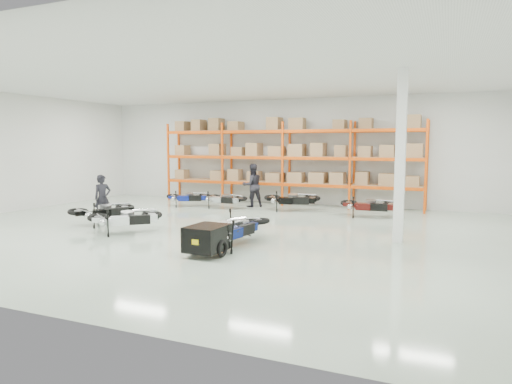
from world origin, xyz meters
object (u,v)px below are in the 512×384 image
at_px(moto_back_b, 224,196).
at_px(moto_back_c, 292,196).
at_px(moto_touring_right, 237,221).
at_px(person_back, 252,185).
at_px(moto_black_far_left, 105,207).
at_px(moto_back_a, 188,195).
at_px(moto_blue_centre, 228,225).
at_px(person_left, 103,198).
at_px(moto_silver_left, 126,214).
at_px(moto_back_d, 369,202).
at_px(trailer, 207,238).

relative_size(moto_back_b, moto_back_c, 0.86).
relative_size(moto_touring_right, person_back, 1.03).
height_order(moto_black_far_left, moto_back_a, moto_black_far_left).
bearing_deg(person_back, moto_blue_centre, 65.69).
bearing_deg(person_left, moto_silver_left, -96.88).
distance_m(moto_back_a, moto_back_d, 7.41).
relative_size(moto_blue_centre, person_back, 1.05).
bearing_deg(moto_silver_left, moto_back_d, -88.39).
bearing_deg(moto_silver_left, trailer, -154.60).
bearing_deg(moto_blue_centre, person_back, -59.87).
distance_m(moto_silver_left, moto_back_b, 5.70).
relative_size(moto_black_far_left, trailer, 1.10).
distance_m(moto_black_far_left, moto_back_a, 4.83).
bearing_deg(moto_blue_centre, moto_back_c, -73.92).
bearing_deg(moto_back_b, person_back, -36.36).
relative_size(trailer, moto_back_b, 1.04).
relative_size(moto_touring_right, moto_back_d, 1.03).
xyz_separation_m(moto_back_a, moto_back_d, (7.41, 0.02, 0.06)).
xyz_separation_m(moto_blue_centre, trailer, (-0.06, -0.97, -0.16)).
bearing_deg(moto_back_c, person_left, 119.45).
bearing_deg(moto_back_c, moto_touring_right, 170.87).
height_order(moto_back_a, moto_back_c, moto_back_c).
height_order(moto_silver_left, moto_back_b, moto_silver_left).
height_order(moto_touring_right, moto_back_d, moto_touring_right).
xyz_separation_m(moto_blue_centre, moto_touring_right, (-0.06, 0.62, -0.01)).
xyz_separation_m(moto_black_far_left, person_back, (2.70, 5.70, 0.33)).
bearing_deg(person_left, trailer, -90.35).
bearing_deg(moto_touring_right, person_back, 116.49).
height_order(moto_back_a, moto_back_d, moto_back_d).
distance_m(trailer, person_back, 8.38).
height_order(trailer, moto_back_b, moto_back_b).
distance_m(moto_blue_centre, moto_black_far_left, 5.28).
distance_m(moto_silver_left, moto_back_c, 6.81).
bearing_deg(moto_black_far_left, person_back, -86.44).
distance_m(moto_back_d, person_back, 4.96).
relative_size(moto_silver_left, moto_touring_right, 1.00).
distance_m(moto_back_b, person_left, 4.94).
distance_m(moto_black_far_left, moto_back_b, 5.18).
relative_size(moto_silver_left, moto_black_far_left, 0.99).
distance_m(moto_blue_centre, person_back, 7.46).
distance_m(moto_blue_centre, moto_back_d, 6.68).
distance_m(trailer, moto_back_b, 7.86).
bearing_deg(person_back, moto_back_a, -24.10).
bearing_deg(person_left, moto_black_far_left, -107.73).
bearing_deg(moto_blue_centre, moto_touring_right, -72.86).
xyz_separation_m(moto_blue_centre, moto_back_c, (-0.55, 6.61, 0.01)).
relative_size(moto_back_a, person_back, 0.89).
bearing_deg(moto_black_far_left, moto_touring_right, -159.44).
distance_m(moto_touring_right, trailer, 1.61).
relative_size(moto_blue_centre, moto_touring_right, 1.01).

